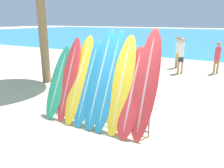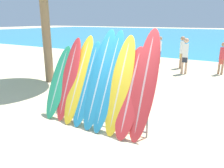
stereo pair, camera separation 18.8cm
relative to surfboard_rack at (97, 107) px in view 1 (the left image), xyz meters
The scene contains 16 objects.
ground_plane 0.74m from the surfboard_rack, 50.49° to the right, with size 160.00×160.00×0.00m, color beige.
ocean_water 40.05m from the surfboard_rack, 89.48° to the left, with size 120.00×60.00×0.01m.
surfboard_rack is the anchor object (origin of this frame).
surfboard_slot_0 1.35m from the surfboard_rack, behind, with size 0.54×1.03×1.90m.
surfboard_slot_1 1.10m from the surfboard_rack, behind, with size 0.49×1.01×2.14m.
surfboard_slot_2 0.89m from the surfboard_rack, 169.49° to the left, with size 0.53×1.22×2.20m.
surfboard_slot_3 0.65m from the surfboard_rack, 165.85° to the left, with size 0.51×1.13×2.06m.
surfboard_slot_4 0.74m from the surfboard_rack, 82.39° to the left, with size 0.57×1.29×2.38m.
surfboard_slot_5 0.79m from the surfboard_rack, 26.37° to the left, with size 0.48×1.29×2.37m.
surfboard_slot_6 0.93m from the surfboard_rack, ahead, with size 0.53×1.13×2.26m.
surfboard_slot_7 1.08m from the surfboard_rack, ahead, with size 0.57×1.09×2.01m.
surfboard_slot_8 1.45m from the surfboard_rack, ahead, with size 0.54×1.07×2.43m.
person_near_water 8.79m from the surfboard_rack, 98.26° to the left, with size 0.22×0.28×1.66m.
person_mid_beach 7.91m from the surfboard_rack, 73.48° to the left, with size 0.26×0.22×1.58m.
person_far_left 6.80m from the surfboard_rack, 84.40° to the left, with size 0.29×0.24×1.77m.
person_far_right 8.05m from the surfboard_rack, 88.60° to the left, with size 0.26×0.30×1.76m.
Camera 1 is at (2.43, -3.89, 2.58)m, focal length 35.00 mm.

